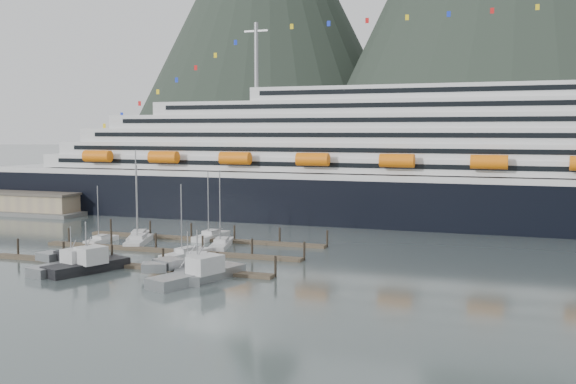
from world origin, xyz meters
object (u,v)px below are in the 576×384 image
(sailboat_f, at_px, (211,237))
(sailboat_b, at_px, (139,241))
(sailboat_e, at_px, (139,237))
(trawler_b, at_px, (86,265))
(sailboat_a, at_px, (101,241))
(trawler_a, at_px, (71,264))
(cruise_ship, at_px, (423,169))
(sailboat_c, at_px, (186,255))
(trawler_c, at_px, (197,274))
(warehouse, at_px, (15,202))
(trawler_d, at_px, (187,271))
(sailboat_d, at_px, (221,245))

(sailboat_f, bearing_deg, sailboat_b, 137.79)
(sailboat_e, bearing_deg, trawler_b, 173.48)
(sailboat_a, relative_size, trawler_a, 0.81)
(cruise_ship, relative_size, sailboat_e, 14.26)
(sailboat_b, relative_size, sailboat_c, 1.41)
(cruise_ship, distance_m, trawler_c, 73.61)
(trawler_a, distance_m, trawler_c, 20.74)
(warehouse, xyz_separation_m, sailboat_a, (50.58, -34.65, -1.85))
(trawler_a, bearing_deg, sailboat_f, 3.30)
(sailboat_f, distance_m, trawler_c, 35.94)
(warehouse, height_order, sailboat_b, sailboat_b)
(sailboat_e, height_order, sailboat_f, sailboat_e)
(trawler_a, bearing_deg, sailboat_c, -22.07)
(warehouse, height_order, sailboat_f, sailboat_f)
(cruise_ship, height_order, trawler_c, cruise_ship)
(sailboat_a, height_order, trawler_d, sailboat_a)
(cruise_ship, xyz_separation_m, trawler_b, (-38.37, -69.89, -11.04))
(cruise_ship, relative_size, sailboat_a, 19.09)
(cruise_ship, distance_m, sailboat_d, 54.12)
(cruise_ship, xyz_separation_m, trawler_d, (-22.51, -68.55, -11.12))
(trawler_b, relative_size, trawler_c, 0.84)
(cruise_ship, height_order, sailboat_d, cruise_ship)
(sailboat_c, relative_size, trawler_c, 0.80)
(trawler_c, bearing_deg, sailboat_e, 63.25)
(sailboat_b, height_order, sailboat_c, sailboat_b)
(cruise_ship, xyz_separation_m, warehouse, (-102.03, -12.94, -9.79))
(trawler_a, xyz_separation_m, trawler_c, (20.74, 0.02, 0.06))
(trawler_b, xyz_separation_m, trawler_c, (18.06, 0.01, -0.03))
(cruise_ship, distance_m, warehouse, 103.31)
(sailboat_d, height_order, trawler_c, sailboat_d)
(sailboat_c, bearing_deg, cruise_ship, -14.91)
(warehouse, bearing_deg, sailboat_a, -34.41)
(sailboat_a, bearing_deg, sailboat_d, -85.49)
(cruise_ship, relative_size, warehouse, 4.57)
(sailboat_c, relative_size, trawler_a, 0.92)
(cruise_ship, bearing_deg, sailboat_a, -137.23)
(sailboat_f, bearing_deg, trawler_d, -155.70)
(sailboat_a, bearing_deg, warehouse, 52.29)
(trawler_b, bearing_deg, trawler_d, -64.45)
(warehouse, xyz_separation_m, sailboat_c, (72.11, -42.09, -1.83))
(cruise_ship, height_order, sailboat_e, cruise_ship)
(cruise_ship, bearing_deg, trawler_d, -108.18)
(sailboat_b, height_order, trawler_c, sailboat_b)
(sailboat_e, bearing_deg, trawler_d, -160.90)
(sailboat_a, xyz_separation_m, sailboat_b, (7.18, 1.22, 0.07))
(cruise_ship, xyz_separation_m, sailboat_b, (-44.27, -46.37, -11.57))
(sailboat_a, height_order, trawler_a, sailboat_a)
(sailboat_b, relative_size, trawler_d, 1.41)
(cruise_ship, relative_size, sailboat_b, 11.85)
(cruise_ship, distance_m, sailboat_e, 64.10)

